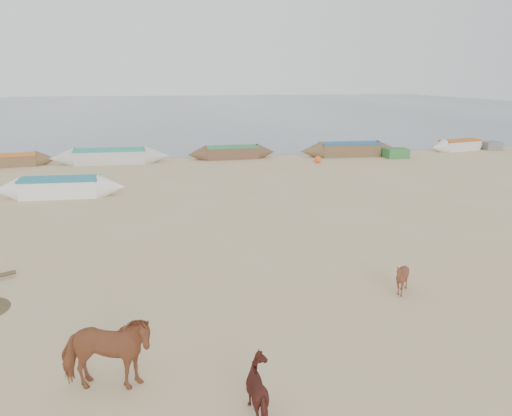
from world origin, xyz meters
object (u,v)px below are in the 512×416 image
(calf_front, at_px, (402,278))
(calf_right, at_px, (265,390))
(cow_adult, at_px, (106,353))
(near_canoe, at_px, (60,187))

(calf_front, relative_size, calf_right, 0.96)
(calf_right, bearing_deg, calf_front, -77.15)
(cow_adult, distance_m, calf_front, 7.45)
(calf_front, xyz_separation_m, calf_right, (-4.44, -3.84, 0.02))
(calf_front, relative_size, near_canoe, 0.15)
(calf_front, height_order, near_canoe, near_canoe)
(calf_front, xyz_separation_m, near_canoe, (-10.18, 13.02, 0.01))
(cow_adult, relative_size, near_canoe, 0.29)
(calf_right, relative_size, near_canoe, 0.16)
(calf_front, distance_m, near_canoe, 16.53)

